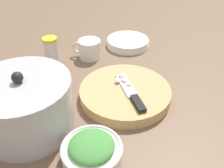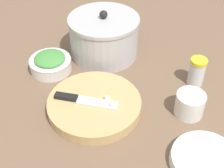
# 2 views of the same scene
# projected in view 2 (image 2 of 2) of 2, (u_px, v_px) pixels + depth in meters

# --- Properties ---
(ground_plane) EXTENTS (5.00, 5.00, 0.00)m
(ground_plane) POSITION_uv_depth(u_px,v_px,m) (113.00, 99.00, 0.98)
(ground_plane) COLOR brown
(cutting_board) EXTENTS (0.28, 0.28, 0.03)m
(cutting_board) POSITION_uv_depth(u_px,v_px,m) (94.00, 105.00, 0.94)
(cutting_board) COLOR tan
(cutting_board) RESTS_ON ground_plane
(chef_knife) EXTENTS (0.19, 0.03, 0.01)m
(chef_knife) POSITION_uv_depth(u_px,v_px,m) (82.00, 100.00, 0.92)
(chef_knife) COLOR black
(chef_knife) RESTS_ON cutting_board
(garlic_cloves) EXTENTS (0.08, 0.05, 0.02)m
(garlic_cloves) POSITION_uv_depth(u_px,v_px,m) (107.00, 102.00, 0.91)
(garlic_cloves) COLOR silver
(garlic_cloves) RESTS_ON cutting_board
(herb_bowl) EXTENTS (0.14, 0.14, 0.06)m
(herb_bowl) POSITION_uv_depth(u_px,v_px,m) (50.00, 63.00, 1.07)
(herb_bowl) COLOR silver
(herb_bowl) RESTS_ON ground_plane
(spice_jar) EXTENTS (0.05, 0.05, 0.10)m
(spice_jar) POSITION_uv_depth(u_px,v_px,m) (197.00, 72.00, 1.01)
(spice_jar) COLOR silver
(spice_jar) RESTS_ON ground_plane
(coffee_mug) EXTENTS (0.09, 0.11, 0.07)m
(coffee_mug) POSITION_uv_depth(u_px,v_px,m) (190.00, 104.00, 0.91)
(coffee_mug) COLOR silver
(coffee_mug) RESTS_ON ground_plane
(plate_stack) EXTENTS (0.18, 0.18, 0.03)m
(plate_stack) POSITION_uv_depth(u_px,v_px,m) (205.00, 161.00, 0.79)
(plate_stack) COLOR silver
(plate_stack) RESTS_ON ground_plane
(stock_pot) EXTENTS (0.25, 0.25, 0.18)m
(stock_pot) POSITION_uv_depth(u_px,v_px,m) (104.00, 36.00, 1.12)
(stock_pot) COLOR #B2B2B7
(stock_pot) RESTS_ON ground_plane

